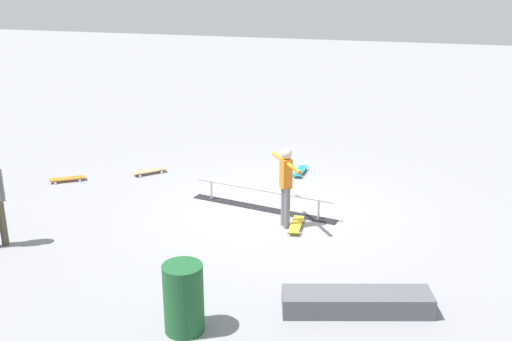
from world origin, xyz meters
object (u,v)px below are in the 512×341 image
Objects in this scene: skate_ledge at (357,302)px; loose_skateboard_natural at (149,171)px; trash_bin at (184,298)px; grind_rail at (263,200)px; loose_skateboard_teal at (300,171)px; skater_main at (286,182)px; skateboard_main at (296,225)px; loose_skateboard_orange at (67,178)px.

loose_skateboard_natural is at bearing -40.47° from skate_ledge.
trash_bin is at bearing 26.62° from skate_ledge.
grind_rail is 3.24× the size of trash_bin.
loose_skateboard_teal is (2.03, -5.73, -0.08)m from skate_ledge.
grind_rail reaches higher than loose_skateboard_teal.
loose_skateboard_natural is at bearing -72.15° from loose_skateboard_teal.
skateboard_main is (-0.22, 0.02, -0.84)m from skater_main.
loose_skateboard_orange is 6.89m from trash_bin.
trash_bin is (0.75, 3.72, 0.42)m from skateboard_main.
skate_ledge is 1.36× the size of skater_main.
skateboard_main is 0.82× the size of trash_bin.
loose_skateboard_natural is 0.72× the size of trash_bin.
skateboard_main is (-0.87, 0.75, -0.12)m from grind_rail.
loose_skateboard_orange is at bearing 75.20° from skateboard_main.
grind_rail is 1.49× the size of skate_ledge.
grind_rail is at bearing 45.45° from skateboard_main.
trash_bin is (0.53, 3.74, -0.42)m from skater_main.
skater_main is 2.04× the size of loose_skateboard_orange.
loose_skateboard_teal and loose_skateboard_natural have the same top height.
grind_rail is 2.39m from loose_skateboard_teal.
skater_main is 1.96× the size of loose_skateboard_teal.
loose_skateboard_teal is 6.85m from trash_bin.
skater_main is 2.21× the size of loose_skateboard_natural.
skateboard_main is at bearing 106.74° from loose_skateboard_natural.
skater_main is 4.45m from loose_skateboard_natural.
trash_bin is at bearing 73.73° from loose_skateboard_natural.
loose_skateboard_natural is (3.20, -1.36, -0.12)m from grind_rail.
grind_rail is 3.97× the size of loose_skateboard_teal.
loose_skateboard_teal is (0.35, -3.10, -0.84)m from skater_main.
skate_ledge is (-2.32, 3.35, -0.04)m from grind_rail.
trash_bin is (-4.91, 4.82, 0.42)m from loose_skateboard_orange.
skate_ledge is at bearing 117.66° from loose_skateboard_orange.
loose_skateboard_natural is at bearing 25.57° from skater_main.
skateboard_main is at bearing 149.86° from grind_rail.
trash_bin is at bearing 102.05° from grind_rail.
loose_skateboard_orange is (7.12, -3.71, -0.08)m from skate_ledge.
grind_rail is 4.15× the size of loose_skateboard_orange.
grind_rail is 4.48× the size of loose_skateboard_natural.
loose_skateboard_orange is at bearing -27.52° from skate_ledge.
skate_ledge is 7.26m from loose_skateboard_natural.
skater_main is 1.60× the size of trash_bin.
skate_ledge is 8.03m from loose_skateboard_orange.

